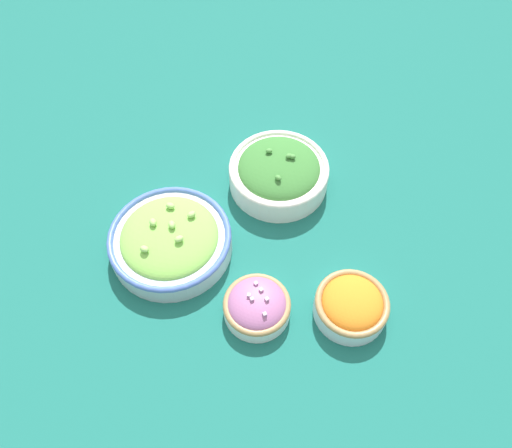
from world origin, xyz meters
TOP-DOWN VIEW (x-y plane):
  - ground_plane at (0.00, 0.00)m, footprint 3.00×3.00m
  - bowl_broccoli at (0.04, 0.12)m, footprint 0.20×0.20m
  - bowl_red_onion at (0.01, -0.17)m, footprint 0.12×0.12m
  - bowl_lettuce at (-0.16, -0.04)m, footprint 0.23×0.23m
  - bowl_carrots at (0.17, -0.16)m, footprint 0.13×0.13m

SIDE VIEW (x-z plane):
  - ground_plane at x=0.00m, z-range 0.00..0.00m
  - bowl_red_onion at x=0.01m, z-range 0.00..0.05m
  - bowl_carrots at x=0.17m, z-range 0.00..0.06m
  - bowl_lettuce at x=-0.16m, z-range -0.01..0.07m
  - bowl_broccoli at x=0.04m, z-range 0.00..0.08m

